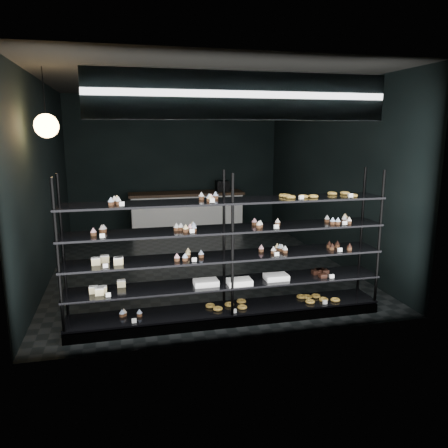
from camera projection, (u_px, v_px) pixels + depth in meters
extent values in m
cube|color=black|center=(198.00, 264.00, 7.97)|extent=(5.00, 6.00, 0.01)
cube|color=black|center=(195.00, 82.00, 7.30)|extent=(5.00, 6.00, 0.01)
cube|color=black|center=(175.00, 164.00, 10.49)|extent=(5.00, 0.01, 3.20)
cube|color=black|center=(244.00, 204.00, 4.78)|extent=(5.00, 0.01, 3.20)
cube|color=black|center=(45.00, 180.00, 7.07)|extent=(0.01, 6.00, 3.20)
cube|color=black|center=(328.00, 174.00, 8.20)|extent=(0.01, 6.00, 3.20)
cube|color=black|center=(228.00, 315.00, 5.62)|extent=(4.00, 0.50, 0.12)
cylinder|color=black|center=(58.00, 262.00, 4.77)|extent=(0.04, 0.04, 1.85)
cylinder|color=black|center=(63.00, 251.00, 5.19)|extent=(0.04, 0.04, 1.85)
cylinder|color=black|center=(232.00, 251.00, 5.22)|extent=(0.04, 0.04, 1.85)
cylinder|color=black|center=(224.00, 242.00, 5.63)|extent=(0.04, 0.04, 1.85)
cylinder|color=black|center=(379.00, 241.00, 5.66)|extent=(0.04, 0.04, 1.85)
cylinder|color=black|center=(361.00, 233.00, 6.08)|extent=(0.04, 0.04, 1.85)
cube|color=black|center=(228.00, 309.00, 5.60)|extent=(4.00, 0.50, 0.03)
cube|color=black|center=(228.00, 283.00, 5.53)|extent=(4.00, 0.50, 0.02)
cube|color=black|center=(228.00, 256.00, 5.45)|extent=(4.00, 0.50, 0.02)
cube|color=black|center=(228.00, 229.00, 5.38)|extent=(4.00, 0.50, 0.02)
cube|color=black|center=(228.00, 201.00, 5.31)|extent=(4.00, 0.50, 0.02)
cube|color=white|center=(121.00, 204.00, 4.84)|extent=(0.06, 0.04, 0.06)
cube|color=white|center=(209.00, 201.00, 5.07)|extent=(0.06, 0.04, 0.06)
cube|color=white|center=(302.00, 198.00, 5.33)|extent=(0.05, 0.04, 0.06)
cube|color=white|center=(352.00, 196.00, 5.48)|extent=(0.06, 0.04, 0.06)
cube|color=white|center=(99.00, 236.00, 4.85)|extent=(0.06, 0.04, 0.06)
cube|color=white|center=(188.00, 232.00, 5.08)|extent=(0.05, 0.04, 0.06)
cube|color=white|center=(273.00, 227.00, 5.32)|extent=(0.05, 0.04, 0.06)
cube|color=white|center=(345.00, 223.00, 5.54)|extent=(0.06, 0.04, 0.06)
cube|color=white|center=(102.00, 266.00, 4.93)|extent=(0.06, 0.04, 0.06)
cube|color=white|center=(192.00, 260.00, 5.16)|extent=(0.05, 0.04, 0.06)
cube|color=white|center=(276.00, 254.00, 5.40)|extent=(0.05, 0.04, 0.06)
cube|color=white|center=(341.00, 250.00, 5.60)|extent=(0.06, 0.04, 0.06)
cube|color=white|center=(104.00, 295.00, 5.00)|extent=(0.06, 0.04, 0.06)
cube|color=white|center=(331.00, 277.00, 5.65)|extent=(0.06, 0.04, 0.06)
cube|color=white|center=(131.00, 321.00, 5.14)|extent=(0.06, 0.04, 0.06)
cube|color=white|center=(232.00, 311.00, 5.42)|extent=(0.05, 0.04, 0.06)
cube|color=white|center=(325.00, 302.00, 5.71)|extent=(0.06, 0.04, 0.06)
cube|color=#0D0C3C|center=(243.00, 96.00, 4.62)|extent=(3.20, 0.04, 0.45)
cube|color=white|center=(243.00, 96.00, 4.60)|extent=(3.30, 0.02, 0.50)
cylinder|color=black|center=(43.00, 90.00, 5.53)|extent=(0.01, 0.01, 0.58)
sphere|color=#FBAE58|center=(46.00, 126.00, 5.62)|extent=(0.31, 0.31, 0.31)
cube|color=silver|center=(187.00, 214.00, 10.29)|extent=(2.56, 0.60, 0.92)
cube|color=black|center=(186.00, 194.00, 10.19)|extent=(2.67, 0.65, 0.06)
cube|color=black|center=(222.00, 186.00, 10.35)|extent=(0.30, 0.30, 0.25)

